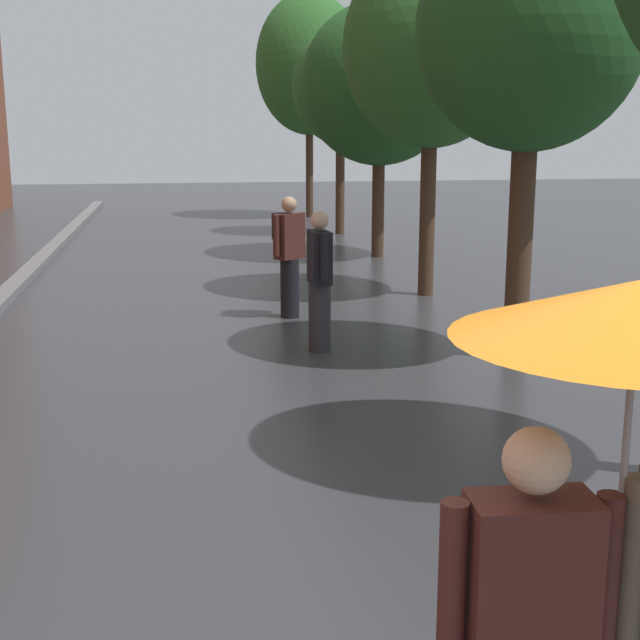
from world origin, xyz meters
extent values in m
cylinder|color=#473323|center=(3.18, 6.41, 1.31)|extent=(0.28, 0.28, 2.61)
ellipsoid|color=#235623|center=(3.18, 6.41, 3.58)|extent=(2.43, 2.43, 2.57)
cylinder|color=#473323|center=(3.24, 10.26, 1.31)|extent=(0.24, 0.24, 2.62)
ellipsoid|color=#2D6628|center=(3.24, 10.26, 3.74)|extent=(2.65, 2.65, 2.97)
cylinder|color=#473323|center=(3.44, 14.43, 1.11)|extent=(0.25, 0.25, 2.22)
ellipsoid|color=#235623|center=(3.44, 14.43, 3.40)|extent=(3.09, 3.09, 3.14)
cylinder|color=#473323|center=(3.41, 18.44, 1.26)|extent=(0.22, 0.22, 2.51)
ellipsoid|color=#2D6628|center=(3.41, 18.44, 3.54)|extent=(2.33, 2.33, 2.72)
cylinder|color=#473323|center=(3.31, 22.72, 1.43)|extent=(0.21, 0.21, 2.86)
ellipsoid|color=#2D6628|center=(3.31, 22.72, 4.35)|extent=(3.05, 3.05, 3.97)
cube|color=#4C231E|center=(0.50, -0.34, 1.12)|extent=(0.41, 0.24, 0.61)
sphere|color=beige|center=(0.50, -0.34, 1.55)|extent=(0.21, 0.21, 0.21)
cylinder|color=#4C231E|center=(0.25, -0.32, 1.15)|extent=(0.09, 0.09, 0.55)
cylinder|color=#4C231E|center=(0.75, -0.35, 1.15)|extent=(0.09, 0.09, 0.55)
cylinder|color=#665B4C|center=(0.83, -0.35, 1.20)|extent=(0.09, 0.09, 0.57)
cylinder|color=#9E9EA3|center=(0.79, -0.33, 1.37)|extent=(0.02, 0.02, 1.14)
cone|color=orange|center=(0.79, -0.33, 2.01)|extent=(1.13, 1.13, 0.18)
cylinder|color=#2D2D33|center=(1.04, 7.06, 0.40)|extent=(0.26, 0.26, 0.80)
cube|color=black|center=(1.04, 7.06, 1.10)|extent=(0.24, 0.41, 0.60)
sphere|color=beige|center=(1.04, 7.06, 1.53)|extent=(0.21, 0.21, 0.21)
cylinder|color=black|center=(1.05, 6.81, 1.13)|extent=(0.09, 0.09, 0.54)
cylinder|color=black|center=(1.02, 7.31, 1.13)|extent=(0.09, 0.09, 0.54)
cylinder|color=black|center=(0.93, 8.96, 0.41)|extent=(0.26, 0.26, 0.82)
cube|color=#4C231E|center=(0.93, 8.96, 1.12)|extent=(0.45, 0.42, 0.61)
sphere|color=tan|center=(0.93, 8.96, 1.55)|extent=(0.21, 0.21, 0.21)
cylinder|color=#4C231E|center=(1.13, 9.11, 1.15)|extent=(0.09, 0.09, 0.55)
cylinder|color=#4C231E|center=(0.74, 8.80, 1.15)|extent=(0.09, 0.09, 0.55)
cube|color=black|center=(0.85, 9.07, 1.25)|extent=(0.29, 0.27, 0.36)
camera|label=1|loc=(-0.56, -2.70, 2.54)|focal=48.84mm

